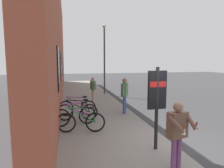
# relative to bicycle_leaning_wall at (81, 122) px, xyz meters

# --- Properties ---
(ground) EXTENTS (60.00, 60.00, 0.00)m
(ground) POSITION_rel_bicycle_leaning_wall_xyz_m (4.44, -3.73, -0.51)
(ground) COLOR #38383A
(sidewalk_pavement) EXTENTS (24.00, 3.50, 0.12)m
(sidewalk_pavement) POSITION_rel_bicycle_leaning_wall_xyz_m (6.44, -0.98, -0.45)
(sidewalk_pavement) COLOR gray
(sidewalk_pavement) RESTS_ON ground
(station_facade) EXTENTS (22.00, 0.65, 8.16)m
(station_facade) POSITION_rel_bicycle_leaning_wall_xyz_m (7.43, 1.07, 3.57)
(station_facade) COLOR brown
(station_facade) RESTS_ON ground
(bicycle_leaning_wall) EXTENTS (0.52, 1.75, 0.97)m
(bicycle_leaning_wall) POSITION_rel_bicycle_leaning_wall_xyz_m (0.00, 0.00, 0.00)
(bicycle_leaning_wall) COLOR black
(bicycle_leaning_wall) RESTS_ON sidewalk_pavement
(bicycle_under_window) EXTENTS (0.48, 1.76, 0.97)m
(bicycle_under_window) POSITION_rel_bicycle_leaning_wall_xyz_m (0.82, 0.19, 0.00)
(bicycle_under_window) COLOR black
(bicycle_under_window) RESTS_ON sidewalk_pavement
(bicycle_far_end) EXTENTS (0.49, 1.76, 0.97)m
(bicycle_far_end) POSITION_rel_bicycle_leaning_wall_xyz_m (1.45, 0.04, 0.00)
(bicycle_far_end) COLOR black
(bicycle_far_end) RESTS_ON sidewalk_pavement
(bicycle_end_of_row) EXTENTS (0.48, 1.76, 0.97)m
(bicycle_end_of_row) POSITION_rel_bicycle_leaning_wall_xyz_m (2.20, 0.01, 0.00)
(bicycle_end_of_row) COLOR black
(bicycle_end_of_row) RESTS_ON sidewalk_pavement
(transit_info_sign) EXTENTS (0.10, 0.55, 2.40)m
(transit_info_sign) POSITION_rel_bicycle_leaning_wall_xyz_m (-1.86, -2.03, 1.21)
(transit_info_sign) COLOR black
(transit_info_sign) RESTS_ON sidewalk_pavement
(pedestrian_by_facade) EXTENTS (0.58, 0.47, 1.74)m
(pedestrian_by_facade) POSITION_rel_bicycle_leaning_wall_xyz_m (2.11, -2.28, 0.67)
(pedestrian_by_facade) COLOR #334C8C
(pedestrian_by_facade) RESTS_ON sidewalk_pavement
(pedestrian_near_bus) EXTENTS (0.58, 0.31, 1.53)m
(pedestrian_near_bus) POSITION_rel_bicycle_leaning_wall_xyz_m (5.30, -1.15, 0.55)
(pedestrian_near_bus) COLOR #B2A599
(pedestrian_near_bus) RESTS_ON sidewalk_pavement
(tourist_with_hotdogs) EXTENTS (0.65, 0.64, 1.63)m
(tourist_with_hotdogs) POSITION_rel_bicycle_leaning_wall_xyz_m (-3.01, -2.01, 0.62)
(tourist_with_hotdogs) COLOR #723F72
(tourist_with_hotdogs) RESTS_ON sidewalk_pavement
(street_lamp) EXTENTS (0.28, 0.28, 5.34)m
(street_lamp) POSITION_rel_bicycle_leaning_wall_xyz_m (8.03, -2.43, 2.77)
(street_lamp) COLOR #333338
(street_lamp) RESTS_ON sidewalk_pavement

